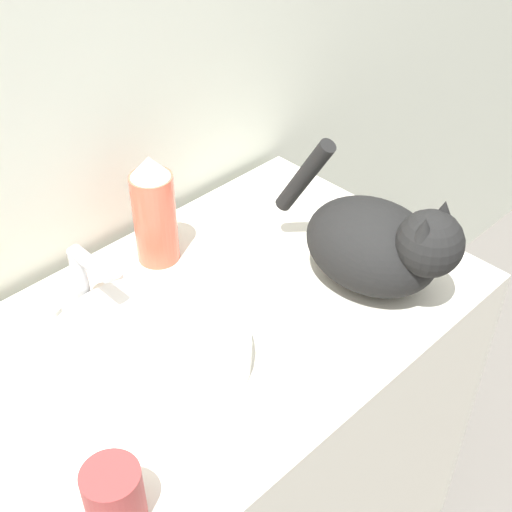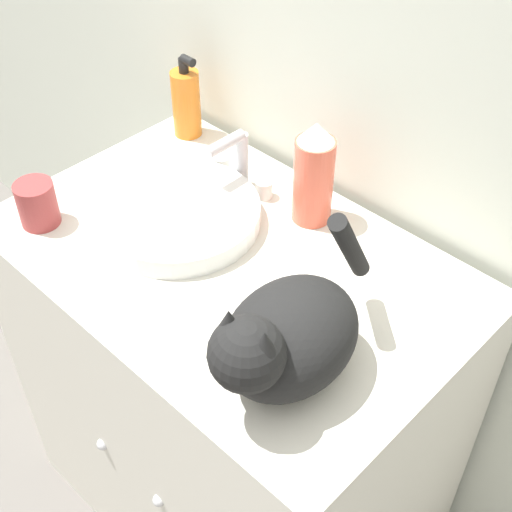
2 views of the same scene
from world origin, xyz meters
name	(u,v)px [view 1 (image 1 of 2)]	position (x,y,z in m)	size (l,w,h in m)	color
vanity_cabinet	(225,470)	(0.00, 0.27, 0.40)	(0.83, 0.55, 0.80)	silver
sink_basin	(149,351)	(-0.13, 0.27, 0.82)	(0.30, 0.30, 0.04)	white
faucet	(84,284)	(-0.13, 0.42, 0.85)	(0.15, 0.10, 0.12)	silver
cat	(380,244)	(0.24, 0.15, 0.88)	(0.19, 0.34, 0.22)	black
spray_bottle	(154,211)	(0.03, 0.45, 0.90)	(0.07, 0.07, 0.20)	#EF6047
cup	(114,496)	(-0.31, 0.10, 0.84)	(0.07, 0.07, 0.08)	#9E3838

